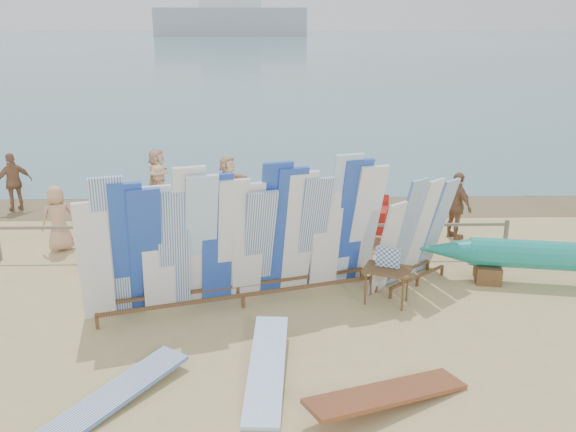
{
  "coord_description": "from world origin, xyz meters",
  "views": [
    {
      "loc": [
        0.49,
        -10.5,
        5.47
      ],
      "look_at": [
        0.8,
        2.61,
        1.17
      ],
      "focal_mm": 38.0,
      "sensor_mm": 36.0,
      "label": 1
    }
  ],
  "objects_px": {
    "side_surfboard_rack": "(413,235)",
    "beachgoer_7": "(369,193)",
    "beach_chair_right": "(324,233)",
    "stroller": "(377,224)",
    "flat_board_b": "(267,377)",
    "beach_chair_left": "(269,234)",
    "beachgoer_5": "(228,184)",
    "main_surfboard_rack": "(240,240)",
    "beachgoer_8": "(360,218)",
    "beachgoer_11": "(158,177)",
    "beachgoer_3": "(159,193)",
    "beachgoer_0": "(58,218)",
    "beachgoer_extra_1": "(14,182)",
    "beachgoer_1": "(154,193)",
    "flat_board_c": "(387,406)",
    "vendor_table": "(387,285)",
    "beachgoer_10": "(457,206)",
    "flat_board_e": "(113,404)"
  },
  "relations": [
    {
      "from": "beach_chair_left",
      "to": "stroller",
      "type": "distance_m",
      "value": 2.77
    },
    {
      "from": "flat_board_c",
      "to": "beachgoer_1",
      "type": "height_order",
      "value": "beachgoer_1"
    },
    {
      "from": "stroller",
      "to": "beachgoer_extra_1",
      "type": "xyz_separation_m",
      "value": [
        -10.21,
        2.82,
        0.41
      ]
    },
    {
      "from": "flat_board_b",
      "to": "beach_chair_left",
      "type": "xyz_separation_m",
      "value": [
        -0.01,
        6.05,
        0.24
      ]
    },
    {
      "from": "beachgoer_7",
      "to": "beachgoer_11",
      "type": "bearing_deg",
      "value": 99.74
    },
    {
      "from": "beachgoer_11",
      "to": "beachgoer_5",
      "type": "distance_m",
      "value": 2.36
    },
    {
      "from": "beachgoer_11",
      "to": "beachgoer_1",
      "type": "height_order",
      "value": "beachgoer_11"
    },
    {
      "from": "flat_board_e",
      "to": "beach_chair_right",
      "type": "height_order",
      "value": "beach_chair_right"
    },
    {
      "from": "side_surfboard_rack",
      "to": "beachgoer_11",
      "type": "xyz_separation_m",
      "value": [
        -6.45,
        6.03,
        -0.24
      ]
    },
    {
      "from": "beachgoer_11",
      "to": "beachgoer_extra_1",
      "type": "height_order",
      "value": "beachgoer_extra_1"
    },
    {
      "from": "flat_board_c",
      "to": "beachgoer_0",
      "type": "height_order",
      "value": "beachgoer_0"
    },
    {
      "from": "beach_chair_right",
      "to": "stroller",
      "type": "relative_size",
      "value": 0.79
    },
    {
      "from": "beach_chair_right",
      "to": "beach_chair_left",
      "type": "bearing_deg",
      "value": 173.21
    },
    {
      "from": "side_surfboard_rack",
      "to": "flat_board_b",
      "type": "bearing_deg",
      "value": -170.82
    },
    {
      "from": "main_surfboard_rack",
      "to": "beach_chair_right",
      "type": "bearing_deg",
      "value": 43.15
    },
    {
      "from": "beachgoer_7",
      "to": "beachgoer_0",
      "type": "bearing_deg",
      "value": 131.13
    },
    {
      "from": "main_surfboard_rack",
      "to": "beachgoer_8",
      "type": "height_order",
      "value": "main_surfboard_rack"
    },
    {
      "from": "beach_chair_right",
      "to": "beachgoer_1",
      "type": "relative_size",
      "value": 0.57
    },
    {
      "from": "beachgoer_extra_1",
      "to": "beachgoer_5",
      "type": "relative_size",
      "value": 1.02
    },
    {
      "from": "vendor_table",
      "to": "beach_chair_right",
      "type": "xyz_separation_m",
      "value": [
        -0.98,
        3.4,
        -0.13
      ]
    },
    {
      "from": "beachgoer_8",
      "to": "beachgoer_3",
      "type": "height_order",
      "value": "beachgoer_3"
    },
    {
      "from": "flat_board_c",
      "to": "beachgoer_10",
      "type": "distance_m",
      "value": 7.77
    },
    {
      "from": "stroller",
      "to": "beachgoer_3",
      "type": "bearing_deg",
      "value": 177.46
    },
    {
      "from": "main_surfboard_rack",
      "to": "beach_chair_right",
      "type": "height_order",
      "value": "main_surfboard_rack"
    },
    {
      "from": "beach_chair_right",
      "to": "stroller",
      "type": "bearing_deg",
      "value": 1.05
    },
    {
      "from": "flat_board_e",
      "to": "beachgoer_8",
      "type": "relative_size",
      "value": 1.72
    },
    {
      "from": "beach_chair_right",
      "to": "beachgoer_5",
      "type": "height_order",
      "value": "beachgoer_5"
    },
    {
      "from": "beachgoer_0",
      "to": "beachgoer_7",
      "type": "relative_size",
      "value": 0.9
    },
    {
      "from": "side_surfboard_rack",
      "to": "beachgoer_7",
      "type": "distance_m",
      "value": 3.94
    },
    {
      "from": "beach_chair_left",
      "to": "beachgoer_3",
      "type": "relative_size",
      "value": 0.52
    },
    {
      "from": "flat_board_b",
      "to": "beachgoer_5",
      "type": "bearing_deg",
      "value": 101.44
    },
    {
      "from": "beachgoer_8",
      "to": "beachgoer_11",
      "type": "height_order",
      "value": "beachgoer_11"
    },
    {
      "from": "vendor_table",
      "to": "beachgoer_extra_1",
      "type": "bearing_deg",
      "value": 170.15
    },
    {
      "from": "stroller",
      "to": "beachgoer_11",
      "type": "relative_size",
      "value": 0.67
    },
    {
      "from": "vendor_table",
      "to": "beachgoer_1",
      "type": "xyz_separation_m",
      "value": [
        -5.57,
        5.39,
        0.4
      ]
    },
    {
      "from": "flat_board_c",
      "to": "flat_board_e",
      "type": "height_order",
      "value": "flat_board_c"
    },
    {
      "from": "vendor_table",
      "to": "beachgoer_7",
      "type": "distance_m",
      "value": 4.89
    },
    {
      "from": "beachgoer_3",
      "to": "flat_board_b",
      "type": "bearing_deg",
      "value": -111.18
    },
    {
      "from": "stroller",
      "to": "beachgoer_11",
      "type": "height_order",
      "value": "beachgoer_11"
    },
    {
      "from": "side_surfboard_rack",
      "to": "beachgoer_11",
      "type": "distance_m",
      "value": 8.83
    },
    {
      "from": "vendor_table",
      "to": "beachgoer_8",
      "type": "bearing_deg",
      "value": 115.24
    },
    {
      "from": "side_surfboard_rack",
      "to": "beachgoer_11",
      "type": "relative_size",
      "value": 1.41
    },
    {
      "from": "beach_chair_left",
      "to": "beachgoer_1",
      "type": "bearing_deg",
      "value": 149.06
    },
    {
      "from": "flat_board_c",
      "to": "beachgoer_5",
      "type": "bearing_deg",
      "value": -10.76
    },
    {
      "from": "beachgoer_extra_1",
      "to": "beachgoer_1",
      "type": "relative_size",
      "value": 1.09
    },
    {
      "from": "stroller",
      "to": "main_surfboard_rack",
      "type": "bearing_deg",
      "value": -118.37
    },
    {
      "from": "beach_chair_right",
      "to": "stroller",
      "type": "xyz_separation_m",
      "value": [
        1.36,
        0.14,
        0.2
      ]
    },
    {
      "from": "beachgoer_extra_1",
      "to": "beachgoer_5",
      "type": "distance_m",
      "value": 6.28
    },
    {
      "from": "flat_board_c",
      "to": "beachgoer_1",
      "type": "distance_m",
      "value": 10.14
    },
    {
      "from": "beach_chair_right",
      "to": "beachgoer_7",
      "type": "relative_size",
      "value": 0.51
    }
  ]
}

